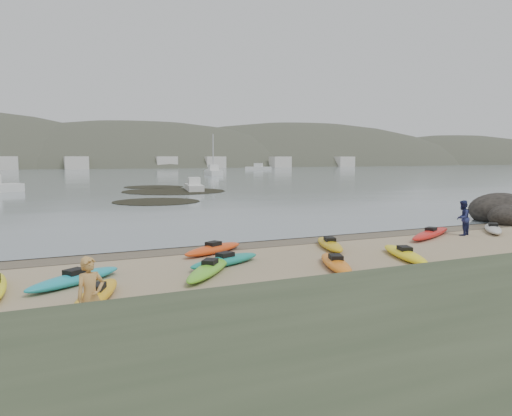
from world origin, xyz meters
TOP-DOWN VIEW (x-y plane):
  - ground at (0.00, 0.00)m, footprint 600.00×600.00m
  - wet_sand at (0.00, -0.30)m, footprint 60.00×60.00m
  - water at (0.00, 300.00)m, footprint 1200.00×1200.00m
  - kayaks at (-0.66, -3.98)m, footprint 23.58×7.49m
  - person_west at (-7.96, -9.01)m, footprint 0.71×0.58m
  - person_east at (9.69, -2.41)m, footprint 0.98×0.88m
  - rock_cluster at (16.75, 0.51)m, footprint 5.51×4.09m
  - kelp_mats at (4.43, 32.22)m, footprint 13.92×27.52m
  - moored_boats at (2.88, 80.07)m, footprint 106.02×86.37m
  - far_hills at (39.38, 193.97)m, footprint 550.00×135.00m
  - far_town at (6.00, 145.00)m, footprint 199.00×5.00m

SIDE VIEW (x-z plane):
  - far_hills at x=39.38m, z-range -55.93..24.07m
  - ground at x=0.00m, z-range 0.00..0.00m
  - wet_sand at x=0.00m, z-range 0.00..0.00m
  - water at x=0.00m, z-range 0.01..0.01m
  - kelp_mats at x=4.43m, z-range 0.01..0.05m
  - kayaks at x=-0.66m, z-range 0.00..0.34m
  - rock_cluster at x=16.75m, z-range -0.72..1.25m
  - moored_boats at x=2.88m, z-range -0.05..1.15m
  - person_east at x=9.69m, z-range 0.00..1.67m
  - person_west at x=-7.96m, z-range 0.00..1.68m
  - far_town at x=6.00m, z-range 0.00..4.00m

